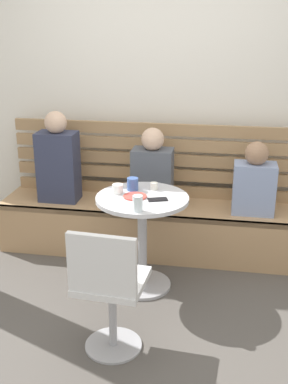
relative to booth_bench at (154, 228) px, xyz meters
The scene contains 15 objects.
ground 1.22m from the booth_bench, 90.00° to the right, with size 8.00×8.00×0.00m, color #514C47.
back_wall 1.31m from the booth_bench, 90.00° to the left, with size 5.20×0.10×2.90m, color white.
booth_bench is the anchor object (origin of this frame).
booth_backrest 0.61m from the booth_bench, 90.00° to the left, with size 2.65×0.04×0.66m.
cafe_table 0.68m from the booth_bench, 89.91° to the right, with size 0.68×0.68×0.74m.
white_chair 1.45m from the booth_bench, 92.30° to the right, with size 0.43×0.43×0.85m.
person_adult 1.02m from the booth_bench, behind, with size 0.34×0.22×0.79m.
person_child_left 0.52m from the booth_bench, 146.33° to the right, with size 0.34×0.22×0.68m.
person_child_middle 0.95m from the booth_bench, ahead, with size 0.34×0.22×0.60m.
cup_espresso_small 0.71m from the booth_bench, 82.19° to the right, with size 0.06×0.06×0.06m, color silver.
cup_mug_blue 0.75m from the booth_bench, 101.19° to the right, with size 0.08×0.08×0.10m, color #3D5B9E.
cup_water_clear 1.06m from the booth_bench, 88.79° to the right, with size 0.07×0.07×0.11m, color white.
cup_ceramic_white 0.82m from the booth_bench, 108.37° to the right, with size 0.08×0.08×0.07m, color white.
plate_small 0.82m from the booth_bench, 94.48° to the right, with size 0.17×0.17×0.01m, color #DB4C42.
phone_on_table 0.85m from the booth_bench, 79.70° to the right, with size 0.07×0.14×0.01m, color black.
Camera 1 is at (0.57, -2.60, 1.95)m, focal length 44.67 mm.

